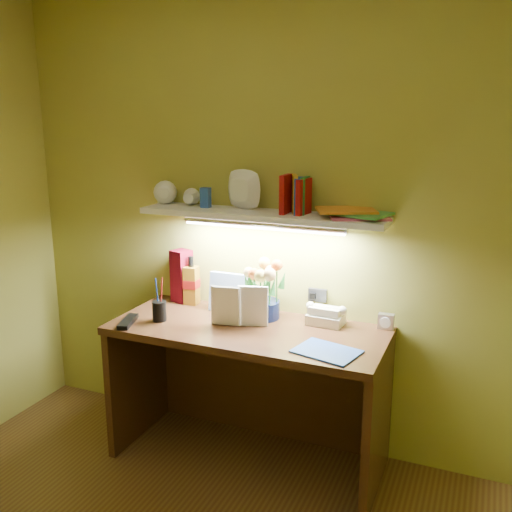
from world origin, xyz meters
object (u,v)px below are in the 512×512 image
at_px(flower_bouquet, 262,288).
at_px(telephone, 326,314).
at_px(whisky_bottle, 191,280).
at_px(desk, 248,395).
at_px(desk_clock, 386,321).

distance_m(flower_bouquet, telephone, 0.36).
distance_m(flower_bouquet, whisky_bottle, 0.46).
relative_size(desk, flower_bouquet, 4.31).
distance_m(desk, telephone, 0.59).
height_order(flower_bouquet, telephone, flower_bouquet).
bearing_deg(flower_bouquet, desk_clock, 7.92).
xyz_separation_m(desk, whisky_bottle, (-0.44, 0.22, 0.51)).
height_order(desk, flower_bouquet, flower_bouquet).
xyz_separation_m(flower_bouquet, desk_clock, (0.64, 0.09, -0.12)).
xyz_separation_m(desk, flower_bouquet, (0.02, 0.16, 0.54)).
relative_size(flower_bouquet, whisky_bottle, 1.17).
bearing_deg(whisky_bottle, desk, -26.50).
height_order(desk_clock, whisky_bottle, whisky_bottle).
bearing_deg(desk_clock, desk, -158.78).
height_order(telephone, desk_clock, telephone).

